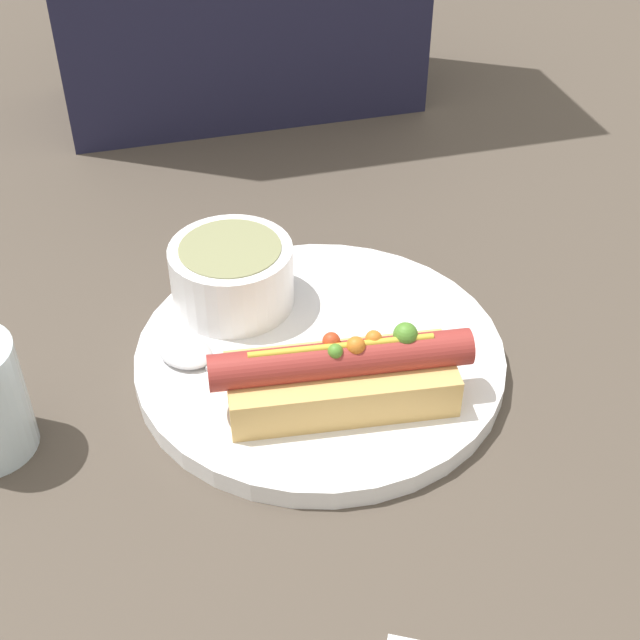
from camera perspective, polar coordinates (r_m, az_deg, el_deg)
The scene contains 5 objects.
ground_plane at distance 0.68m, azimuth 0.00°, elevation -2.89°, with size 4.00×4.00×0.00m, color #4C4238.
dinner_plate at distance 0.67m, azimuth 0.00°, elevation -2.38°, with size 0.28×0.28×0.02m.
hot_dog at distance 0.61m, azimuth 1.84°, elevation -3.49°, with size 0.18×0.07×0.06m.
soup_bowl at distance 0.70m, azimuth -5.66°, elevation 3.03°, with size 0.10×0.10×0.05m.
spoon at distance 0.66m, azimuth -7.53°, elevation -2.61°, with size 0.11×0.12×0.01m.
Camera 1 is at (-0.13, -0.48, 0.46)m, focal length 50.00 mm.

